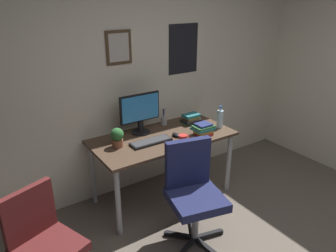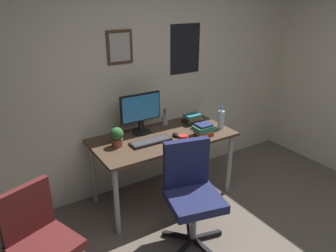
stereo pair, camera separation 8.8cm
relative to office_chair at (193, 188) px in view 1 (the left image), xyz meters
name	(u,v)px [view 1 (the left image)]	position (x,y,z in m)	size (l,w,h in m)	color
wall_back	(147,75)	(0.22, 1.15, 0.77)	(4.40, 0.10, 2.60)	beige
desk	(163,143)	(0.14, 0.70, 0.13)	(1.50, 0.74, 0.74)	#4C3828
office_chair	(193,188)	(0.00, 0.00, 0.00)	(0.58, 0.58, 0.95)	#1E234C
side_chair	(42,239)	(-1.28, 0.11, -0.03)	(0.54, 0.54, 0.88)	#591E1E
monitor	(140,112)	(-0.01, 0.92, 0.45)	(0.46, 0.20, 0.43)	black
keyboard	(151,142)	(-0.05, 0.63, 0.23)	(0.43, 0.15, 0.03)	black
computer_mouse	(176,135)	(0.25, 0.62, 0.23)	(0.06, 0.11, 0.04)	black
water_bottle	(220,119)	(0.80, 0.55, 0.32)	(0.07, 0.07, 0.25)	silver
coffee_mug_near	(183,139)	(0.21, 0.44, 0.26)	(0.12, 0.09, 0.09)	red
potted_plant	(117,137)	(-0.37, 0.74, 0.32)	(0.13, 0.13, 0.20)	brown
pen_cup	(164,120)	(0.33, 0.97, 0.27)	(0.07, 0.07, 0.20)	#9EA0A5
book_stack_left	(203,129)	(0.52, 0.50, 0.28)	(0.22, 0.17, 0.12)	#B22D28
book_stack_right	(191,119)	(0.62, 0.84, 0.27)	(0.21, 0.15, 0.11)	#33723F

